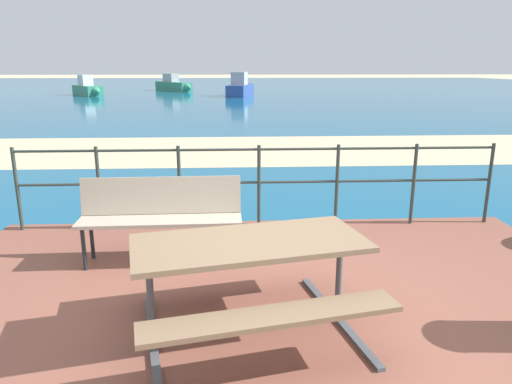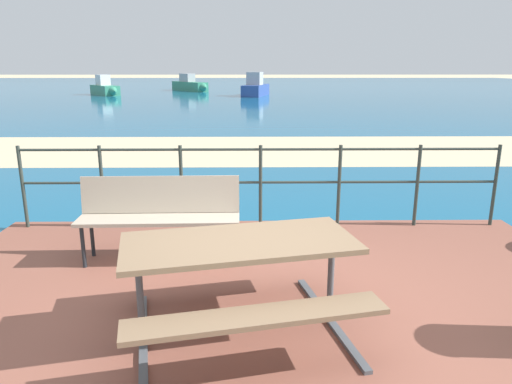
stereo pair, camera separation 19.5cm
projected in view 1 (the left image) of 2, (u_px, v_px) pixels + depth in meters
The scene contains 10 objects.
ground_plane at pixel (276, 332), 3.72m from camera, with size 240.00×240.00×0.00m, color beige.
patio_paving at pixel (276, 329), 3.71m from camera, with size 6.40×5.20×0.06m, color brown.
sea_water at pixel (235, 90), 42.32m from camera, with size 90.00×90.00×0.01m, color #145B84.
beach_strip at pixel (245, 150), 11.85m from camera, with size 54.00×4.36×0.01m, color beige.
picnic_table at pixel (250, 262), 3.46m from camera, with size 1.95×1.74×0.75m.
park_bench at pixel (161, 211), 4.85m from camera, with size 1.66×0.45×0.86m.
railing_fence at pixel (259, 177), 5.86m from camera, with size 5.94×0.04×1.04m.
boat_near at pixel (173, 85), 39.79m from camera, with size 3.72×5.22×1.43m.
boat_mid at pixel (88, 89), 33.73m from camera, with size 2.95×3.75×1.44m.
boat_far at pixel (240, 88), 33.41m from camera, with size 2.08×4.65×1.64m.
Camera 1 is at (-0.33, -3.30, 2.03)m, focal length 33.13 mm.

